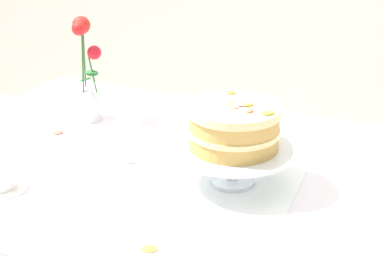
% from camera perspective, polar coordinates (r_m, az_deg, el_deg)
% --- Properties ---
extents(dining_table, '(1.40, 1.00, 0.74)m').
position_cam_1_polar(dining_table, '(1.61, -2.86, -6.71)').
color(dining_table, white).
rests_on(dining_table, ground).
extents(linen_napkin, '(0.34, 0.34, 0.00)m').
position_cam_1_polar(linen_napkin, '(1.49, 3.87, -5.25)').
color(linen_napkin, white).
rests_on(linen_napkin, dining_table).
extents(cake_stand, '(0.29, 0.29, 0.10)m').
position_cam_1_polar(cake_stand, '(1.45, 3.96, -2.41)').
color(cake_stand, silver).
rests_on(cake_stand, linen_napkin).
extents(layer_cake, '(0.23, 0.23, 0.11)m').
position_cam_1_polar(layer_cake, '(1.42, 4.04, 0.19)').
color(layer_cake, tan).
rests_on(layer_cake, cake_stand).
extents(flower_vase, '(0.10, 0.10, 0.32)m').
position_cam_1_polar(flower_vase, '(1.86, -9.97, 4.30)').
color(flower_vase, silver).
rests_on(flower_vase, dining_table).
extents(teacup, '(0.13, 0.13, 0.05)m').
position_cam_1_polar(teacup, '(1.52, -17.76, -4.80)').
color(teacup, white).
rests_on(teacup, dining_table).
extents(loose_petal_0, '(0.04, 0.04, 0.00)m').
position_cam_1_polar(loose_petal_0, '(1.24, -4.12, -11.40)').
color(loose_petal_0, yellow).
rests_on(loose_petal_0, dining_table).
extents(loose_petal_1, '(0.04, 0.03, 0.00)m').
position_cam_1_polar(loose_petal_1, '(1.60, -6.11, -3.18)').
color(loose_petal_1, pink).
rests_on(loose_petal_1, dining_table).
extents(loose_petal_2, '(0.04, 0.03, 0.01)m').
position_cam_1_polar(loose_petal_2, '(1.81, -12.70, -0.39)').
color(loose_petal_2, '#E56B51').
rests_on(loose_petal_2, dining_table).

